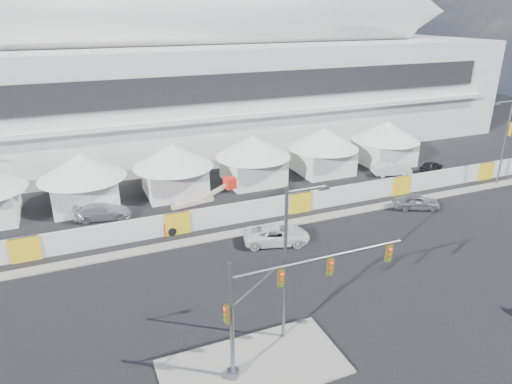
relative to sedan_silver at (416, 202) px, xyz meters
name	(u,v)px	position (x,y,z in m)	size (l,w,h in m)	color
ground	(321,311)	(-16.94, -10.79, -0.76)	(160.00, 160.00, 0.00)	black
median_island	(253,367)	(-22.94, -13.79, -0.69)	(10.00, 5.00, 0.15)	gray
far_curb	(427,197)	(3.06, 1.71, -0.70)	(80.00, 1.20, 0.12)	gray
stadium	(231,76)	(-8.23, 30.72, 8.69)	(80.00, 24.80, 21.98)	silver
tent_row	(214,160)	(-16.44, 13.21, 2.39)	(53.40, 8.40, 5.40)	white
hoarding_fence	(300,202)	(-10.94, 3.71, 0.24)	(70.00, 0.25, 2.00)	silver
scaffold_tower	(456,90)	(29.06, 25.21, 5.24)	(4.40, 4.40, 12.00)	#595B60
sedan_silver	(416,202)	(0.00, 0.00, 0.00)	(4.47, 1.80, 1.52)	#A3A2A7
pickup_curb	(277,235)	(-15.68, -1.20, 0.01)	(5.56, 2.56, 1.55)	white
lot_car_a	(392,169)	(4.06, 8.97, -0.01)	(4.59, 1.60, 1.51)	silver
lot_car_b	(431,166)	(9.46, 8.38, -0.13)	(3.69, 1.49, 1.26)	black
lot_car_c	(102,212)	(-28.70, 9.38, -0.02)	(5.11, 2.08, 1.48)	silver
traffic_mast	(273,304)	(-21.93, -14.09, 3.32)	(10.42, 0.67, 6.94)	slate
streetlight_median	(289,255)	(-20.12, -12.19, 4.83)	(2.62, 0.26, 9.48)	slate
streetlight_curb	(505,137)	(12.57, 1.71, 4.82)	(2.85, 0.64, 9.62)	gray
boom_lift	(188,216)	(-21.68, 4.71, 0.27)	(7.70, 2.34, 3.83)	red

